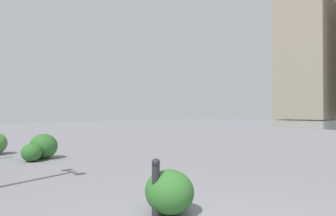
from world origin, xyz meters
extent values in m
cube|color=gray|center=(20.33, -65.79, 12.79)|extent=(10.09, 15.00, 25.58)
cylinder|color=#232328|center=(1.38, -0.42, 0.39)|extent=(0.12, 0.12, 0.78)
sphere|color=#232328|center=(1.38, -0.42, 0.82)|extent=(0.13, 0.13, 0.13)
ellipsoid|color=#2D6628|center=(1.35, -0.68, 0.34)|extent=(0.81, 0.73, 0.69)
ellipsoid|color=#2D6628|center=(8.11, -1.59, 0.42)|extent=(0.99, 0.89, 0.84)
ellipsoid|color=#2D6628|center=(7.79, -1.07, 0.29)|extent=(0.68, 0.61, 0.58)
camera|label=1|loc=(-1.79, 2.62, 1.59)|focal=31.14mm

